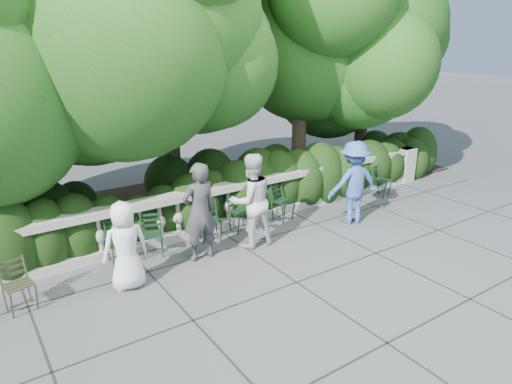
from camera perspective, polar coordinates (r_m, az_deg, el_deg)
ground at (r=9.07m, az=3.58°, el=-7.70°), size 90.00×90.00×0.00m
balustrade at (r=10.23m, az=-2.51°, el=-1.52°), size 12.00×0.44×1.00m
shrub_hedge at (r=11.38m, az=-5.66°, el=-2.06°), size 15.00×2.60×1.70m
tree_canopy at (r=11.13m, az=-3.59°, el=18.40°), size 15.04×6.52×6.78m
chair_a at (r=9.01m, az=-16.22°, el=-8.67°), size 0.44×0.48×0.84m
chair_b at (r=9.09m, az=-12.66°, el=-8.09°), size 0.57×0.60×0.84m
chair_c at (r=10.60m, az=3.98°, el=-3.61°), size 0.55×0.58×0.84m
chair_d at (r=9.55m, az=-5.46°, el=-6.31°), size 0.54×0.57×0.84m
chair_e at (r=9.96m, az=-1.42°, el=-5.11°), size 0.47×0.50×0.84m
chair_f at (r=12.57m, az=15.87°, el=-0.65°), size 0.57×0.59×0.84m
chair_weathered at (r=8.09m, az=-26.79°, el=-13.44°), size 0.52×0.55×0.84m
person_businessman at (r=7.89m, az=-16.02°, el=-6.48°), size 0.78×0.53×1.54m
person_woman_grey at (r=8.57m, az=-7.09°, el=-2.48°), size 0.71×0.48×1.90m
person_casual_man at (r=9.05m, az=-0.62°, el=-1.09°), size 1.00×0.81×1.92m
person_older_blue at (r=10.43m, az=12.09°, el=1.14°), size 1.35×0.96×1.89m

